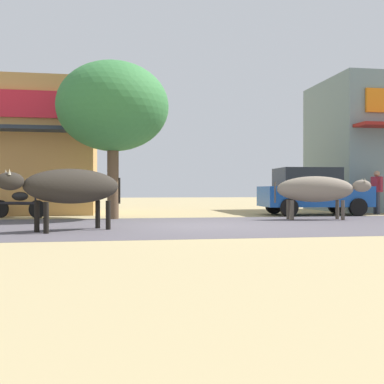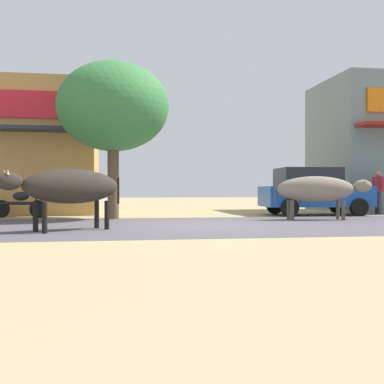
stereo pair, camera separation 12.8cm
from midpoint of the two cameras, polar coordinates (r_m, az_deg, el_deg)
name	(u,v)px [view 2 (the right image)]	position (r m, az deg, el deg)	size (l,w,h in m)	color
ground	(197,225)	(11.81, 0.91, -4.04)	(80.00, 80.00, 0.00)	tan
asphalt_road	(197,225)	(11.81, 0.91, -4.03)	(72.00, 6.41, 0.00)	#504B51
roadside_tree	(113,107)	(14.82, -9.19, 10.00)	(3.38, 3.38, 4.76)	brown
parked_hatchback_car	(313,191)	(17.12, 14.48, 0.12)	(3.75, 2.11, 1.64)	#18499D
parked_motorcycle	(20,203)	(15.80, -19.68, -1.29)	(1.75, 0.78, 1.03)	black
cow_near_brown	(69,187)	(10.56, -14.15, 0.61)	(2.59, 1.85, 1.34)	#2A251F
cow_far_dark	(318,189)	(14.48, 15.07, 0.30)	(2.88, 0.99, 1.28)	gray
pedestrian_by_shop	(378,189)	(18.47, 21.63, 0.36)	(0.48, 0.61, 1.57)	#3F3F47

